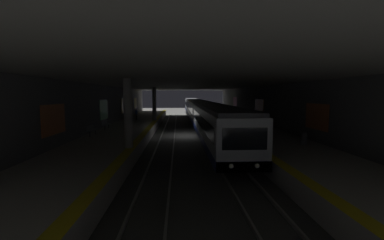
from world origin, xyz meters
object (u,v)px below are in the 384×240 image
(pillar_near, at_px, (128,114))
(backpack_on_floor, at_px, (226,117))
(bench_right_far, at_px, (128,115))
(person_waiting_near, at_px, (136,114))
(bench_left_near, at_px, (250,117))
(pillar_far, at_px, (154,104))
(bench_right_mid, at_px, (106,124))
(bench_left_mid, at_px, (240,114))
(trash_bin, at_px, (304,139))
(person_walking_mid, at_px, (230,112))
(bench_right_near, at_px, (91,130))
(metro_train, at_px, (198,110))

(pillar_near, bearing_deg, backpack_on_floor, -27.26)
(bench_right_far, distance_m, person_waiting_near, 3.03)
(bench_left_near, distance_m, bench_right_far, 17.75)
(bench_right_far, xyz_separation_m, backpack_on_floor, (-1.53, -14.40, -0.32))
(pillar_far, bearing_deg, person_waiting_near, 77.05)
(bench_right_mid, bearing_deg, bench_left_mid, -54.00)
(bench_left_near, height_order, bench_left_mid, same)
(trash_bin, bearing_deg, person_waiting_near, 38.59)
(bench_left_near, xyz_separation_m, person_walking_mid, (3.72, 1.97, 0.39))
(person_waiting_near, bearing_deg, backpack_on_floor, -85.43)
(pillar_far, height_order, bench_right_near, pillar_far)
(metro_train, height_order, bench_right_mid, metro_train)
(bench_right_mid, bearing_deg, trash_bin, -119.40)
(bench_left_mid, bearing_deg, bench_right_near, 134.43)
(metro_train, bearing_deg, bench_left_near, -140.91)
(bench_right_mid, bearing_deg, bench_left_near, -67.87)
(pillar_near, bearing_deg, pillar_far, 0.00)
(pillar_far, xyz_separation_m, backpack_on_floor, (1.61, -10.22, -2.08))
(bench_left_mid, distance_m, bench_right_near, 23.90)
(pillar_near, distance_m, backpack_on_floor, 22.40)
(bench_left_mid, bearing_deg, trash_bin, 178.05)
(bench_left_near, xyz_separation_m, backpack_on_floor, (3.32, 2.67, -0.32))
(backpack_on_floor, relative_size, trash_bin, 0.47)
(backpack_on_floor, xyz_separation_m, trash_bin, (-19.47, -1.93, 0.23))
(bench_left_near, xyz_separation_m, person_waiting_near, (2.30, 15.46, 0.32))
(bench_right_far, xyz_separation_m, person_walking_mid, (-1.13, -15.10, 0.39))
(metro_train, bearing_deg, bench_right_far, 105.34)
(bench_left_mid, bearing_deg, person_walking_mid, 131.42)
(bench_right_near, bearing_deg, pillar_near, -141.36)
(bench_left_near, xyz_separation_m, bench_right_mid, (-6.94, 17.07, 0.00))
(bench_left_mid, height_order, backpack_on_floor, bench_left_mid)
(bench_left_near, bearing_deg, bench_right_far, 74.14)
(pillar_far, distance_m, trash_bin, 21.68)
(pillar_near, xyz_separation_m, bench_left_near, (16.51, -12.88, -1.75))
(bench_left_mid, bearing_deg, bench_right_far, 92.04)
(pillar_near, height_order, bench_right_far, pillar_near)
(pillar_near, xyz_separation_m, trash_bin, (0.36, -12.15, -1.85))
(bench_left_near, bearing_deg, backpack_on_floor, 38.78)
(metro_train, bearing_deg, bench_right_near, 150.62)
(pillar_near, bearing_deg, bench_right_mid, 23.63)
(metro_train, xyz_separation_m, bench_left_near, (-7.80, -6.33, -0.45))
(bench_right_mid, xyz_separation_m, person_walking_mid, (10.66, -15.10, 0.39))
(pillar_near, relative_size, bench_right_far, 2.68)
(bench_right_mid, bearing_deg, backpack_on_floor, -54.52)
(bench_left_mid, relative_size, person_walking_mid, 1.01)
(bench_left_mid, distance_m, bench_right_mid, 21.10)
(pillar_far, xyz_separation_m, person_waiting_near, (0.59, 2.57, -1.43))
(bench_right_near, xyz_separation_m, backpack_on_floor, (14.59, -14.40, -0.32))
(person_walking_mid, relative_size, trash_bin, 1.97)
(bench_left_mid, height_order, trash_bin, bench_left_mid)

